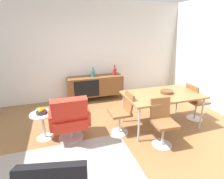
# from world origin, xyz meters

# --- Properties ---
(ground_plane) EXTENTS (8.32, 8.32, 0.00)m
(ground_plane) POSITION_xyz_m (0.00, 0.00, 0.00)
(ground_plane) COLOR olive
(wall_back) EXTENTS (6.80, 0.12, 2.80)m
(wall_back) POSITION_xyz_m (0.00, 2.60, 1.40)
(wall_back) COLOR silver
(wall_back) RESTS_ON ground_plane
(sideboard) EXTENTS (1.60, 0.45, 0.72)m
(sideboard) POSITION_xyz_m (0.37, 2.30, 0.44)
(sideboard) COLOR brown
(sideboard) RESTS_ON ground_plane
(vase_cobalt) EXTENTS (0.11, 0.11, 0.28)m
(vase_cobalt) POSITION_xyz_m (0.31, 2.30, 0.81)
(vase_cobalt) COLOR #337266
(vase_cobalt) RESTS_ON sideboard
(vase_sculptural_dark) EXTENTS (0.12, 0.12, 0.31)m
(vase_sculptural_dark) POSITION_xyz_m (0.96, 2.30, 0.82)
(vase_sculptural_dark) COLOR maroon
(vase_sculptural_dark) RESTS_ON sideboard
(dining_table) EXTENTS (1.60, 0.90, 0.74)m
(dining_table) POSITION_xyz_m (1.38, 0.41, 0.70)
(dining_table) COLOR olive
(dining_table) RESTS_ON ground_plane
(wooden_bowl_on_table) EXTENTS (0.26, 0.26, 0.06)m
(wooden_bowl_on_table) POSITION_xyz_m (1.48, 0.42, 0.77)
(wooden_bowl_on_table) COLOR brown
(wooden_bowl_on_table) RESTS_ON dining_table
(dining_chair_front_left) EXTENTS (0.43, 0.45, 0.86)m
(dining_chair_front_left) POSITION_xyz_m (1.03, -0.15, 0.47)
(dining_chair_front_left) COLOR brown
(dining_chair_front_left) RESTS_ON ground_plane
(dining_chair_near_window) EXTENTS (0.43, 0.40, 0.86)m
(dining_chair_near_window) POSITION_xyz_m (0.49, 0.41, 0.47)
(dining_chair_near_window) COLOR brown
(dining_chair_near_window) RESTS_ON ground_plane
(dining_chair_far_end) EXTENTS (0.44, 0.41, 0.86)m
(dining_chair_far_end) POSITION_xyz_m (2.27, 0.41, 0.47)
(dining_chair_far_end) COLOR brown
(dining_chair_far_end) RESTS_ON ground_plane
(lounge_chair_red) EXTENTS (0.73, 0.66, 0.95)m
(lounge_chair_red) POSITION_xyz_m (-0.54, 0.47, 0.47)
(lounge_chair_red) COLOR red
(lounge_chair_red) RESTS_ON ground_plane
(side_table_round) EXTENTS (0.44, 0.44, 0.52)m
(side_table_round) POSITION_xyz_m (-1.03, 0.70, 0.32)
(side_table_round) COLOR white
(side_table_round) RESTS_ON ground_plane
(fruit_bowl) EXTENTS (0.20, 0.20, 0.11)m
(fruit_bowl) POSITION_xyz_m (-1.03, 0.70, 0.56)
(fruit_bowl) COLOR #262628
(fruit_bowl) RESTS_ON side_table_round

